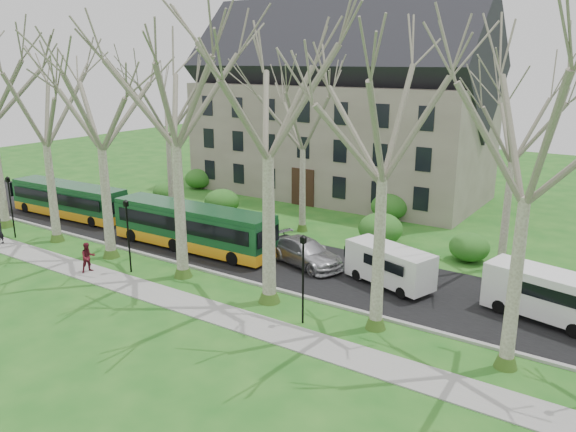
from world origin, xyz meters
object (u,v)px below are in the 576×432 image
object	(u,v)px
bus_follow	(193,227)
pedestrian_b	(88,257)
bus_lead	(69,200)
sedan	(305,252)
van_a	(389,266)
van_b	(545,296)

from	to	relation	value
bus_follow	pedestrian_b	distance (m)	6.93
pedestrian_b	bus_follow	bearing A→B (deg)	-1.47
bus_lead	pedestrian_b	bearing A→B (deg)	-33.74
sedan	van_a	size ratio (longest dim) A/B	1.07
bus_follow	sedan	xyz separation A→B (m)	(7.76, 1.55, -0.70)
bus_follow	van_b	size ratio (longest dim) A/B	2.16
sedan	bus_lead	bearing A→B (deg)	111.18
bus_lead	sedan	distance (m)	21.36
van_a	pedestrian_b	distance (m)	17.40
sedan	van_a	bearing A→B (deg)	-74.50
van_a	van_b	distance (m)	7.89
bus_lead	sedan	xyz separation A→B (m)	(21.32, 1.19, -0.58)
bus_follow	pedestrian_b	world-z (taller)	bus_follow
bus_follow	sedan	world-z (taller)	bus_follow
bus_lead	pedestrian_b	distance (m)	13.32
bus_follow	sedan	bearing A→B (deg)	9.84
sedan	van_a	world-z (taller)	van_a
bus_lead	van_a	bearing A→B (deg)	-0.47
bus_lead	van_a	distance (m)	26.92
sedan	van_b	bearing A→B (deg)	-71.99
bus_lead	bus_follow	distance (m)	13.56
sedan	van_a	distance (m)	5.60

